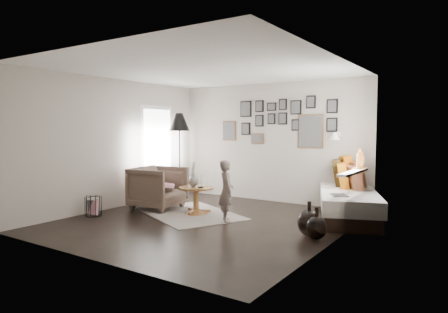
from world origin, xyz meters
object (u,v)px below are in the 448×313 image
Objects in this scene: floor_lamp at (179,125)px; child at (226,191)px; daybed at (350,199)px; demijohn_large at (309,223)px; vase at (193,179)px; pedestal_table at (196,202)px; magazine_basket at (93,206)px; armchair at (158,188)px; demijohn_small at (316,227)px.

child is (1.99, -1.14, -1.14)m from floor_lamp.
daybed is 4.54× the size of demijohn_large.
daybed reaches higher than vase.
vase is at bearing -40.01° from floor_lamp.
vase is 0.24× the size of floor_lamp.
floor_lamp is at bearing 15.42° from child.
daybed is (2.51, 1.28, 0.10)m from pedestal_table.
magazine_basket is (-1.49, -1.16, -0.06)m from pedestal_table.
demijohn_large is (3.53, -1.24, -1.47)m from floor_lamp.
armchair is 0.48× the size of floor_lamp.
armchair is 1.76m from child.
floor_lamp is 5.41× the size of magazine_basket.
pedestal_table is 0.34× the size of floor_lamp.
demijohn_large is 0.20m from demijohn_small.
floor_lamp is at bearing 7.48° from armchair.
demijohn_small is at bearing -36.90° from demijohn_large.
child is (0.80, -0.19, 0.30)m from pedestal_table.
vase reaches higher than armchair.
armchair is at bearing 179.90° from daybed.
daybed is at bearing 26.97° from pedestal_table.
child is (1.75, -0.18, 0.11)m from armchair.
vase reaches higher than demijohn_large.
armchair is 3.48m from demijohn_small.
vase is 2.49m from demijohn_large.
vase is 1.30× the size of magazine_basket.
daybed is at bearing 89.92° from demijohn_small.
child is at bearing 176.33° from demijohn_large.
pedestal_table is 0.43m from vase.
demijohn_large is 1.10× the size of demijohn_small.
vase is at bearing -174.71° from daybed.
pedestal_table is at bearing 172.94° from demijohn_large.
armchair is at bearing -75.95° from floor_lamp.
demijohn_large is (3.29, -0.28, -0.22)m from armchair.
magazine_basket is at bearing -169.27° from daybed.
child is (2.30, 0.97, 0.36)m from magazine_basket.
demijohn_large is at bearing -7.06° from pedestal_table.
child is at bearing -159.86° from daybed.
floor_lamp is 1.82× the size of child.
pedestal_table reaches higher than demijohn_small.
demijohn_large is (3.84, 0.87, 0.03)m from magazine_basket.
vase is 1.90m from magazine_basket.
child reaches higher than magazine_basket.
floor_lamp is at bearing 141.36° from pedestal_table.
daybed reaches higher than demijohn_large.
floor_lamp reaches higher than child.
demijohn_large is at bearing -19.31° from floor_lamp.
pedestal_table is 0.96m from armchair.
vase reaches higher than magazine_basket.
pedestal_table is at bearing -173.63° from daybed.
magazine_basket is 0.75× the size of demijohn_small.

